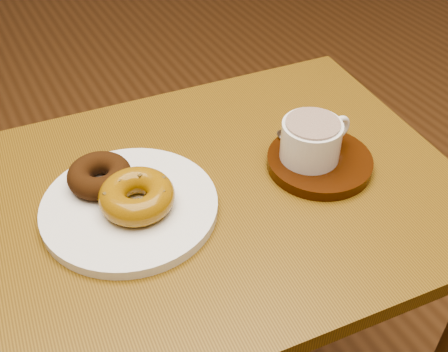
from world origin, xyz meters
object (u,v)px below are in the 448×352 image
cafe_table (213,241)px  saucer (319,162)px  coffee_cup (312,139)px  donut_plate (130,207)px

cafe_table → saucer: (0.17, -0.03, 0.12)m
coffee_cup → saucer: bearing=-45.1°
cafe_table → coffee_cup: (0.16, -0.02, 0.16)m
donut_plate → coffee_cup: bearing=-7.1°
coffee_cup → cafe_table: bearing=169.6°
donut_plate → coffee_cup: 0.29m
cafe_table → saucer: saucer is taller
donut_plate → saucer: bearing=-8.8°
saucer → coffee_cup: bearing=138.6°
donut_plate → saucer: size_ratio=1.54×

